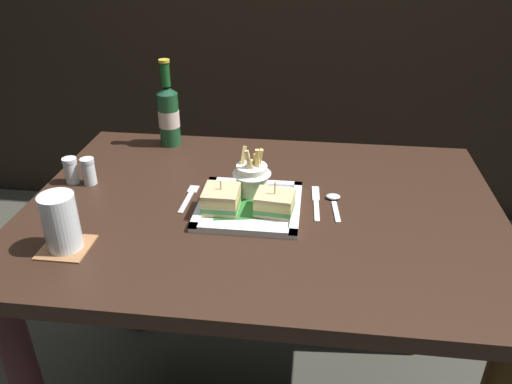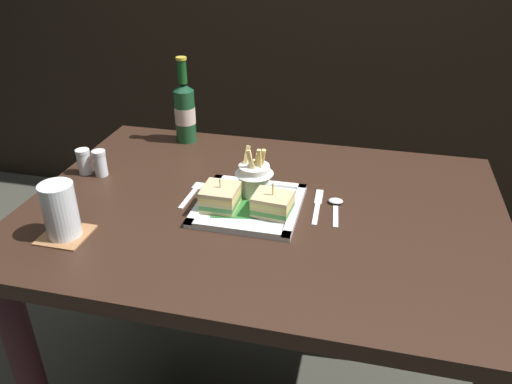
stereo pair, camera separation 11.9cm
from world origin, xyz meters
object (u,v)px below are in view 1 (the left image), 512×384
Objects in this scene: fork at (189,197)px; pepper_shaker at (89,173)px; sandwich_half_right at (275,203)px; water_glass at (61,225)px; knife at (316,201)px; spoon at (334,200)px; fries_cup at (252,174)px; dining_table at (262,248)px; salt_shaker at (71,172)px; square_plate at (249,206)px; sandwich_half_left at (221,199)px; beer_bottle at (169,114)px.

pepper_shaker is (-0.27, 0.04, 0.03)m from fork.
sandwich_half_right is at bearing -11.75° from pepper_shaker.
water_glass is at bearing -130.18° from fork.
spoon is (0.04, 0.00, 0.00)m from knife.
sandwich_half_right is 0.46m from water_glass.
sandwich_half_right is at bearing -15.46° from fork.
spoon is at bearing 30.17° from sandwich_half_right.
sandwich_half_right reaches higher than knife.
sandwich_half_right is 0.73× the size of spoon.
fries_cup is at bearing 127.10° from sandwich_half_right.
dining_table is 8.36× the size of fork.
water_glass reaches higher than fork.
water_glass is 1.77× the size of salt_shaker.
fries_cup is 0.96× the size of spoon.
water_glass is at bearing -143.43° from fries_cup.
water_glass is 0.58m from knife.
square_plate is at bearing 157.15° from sandwich_half_right.
spoon is (0.56, 0.26, -0.05)m from water_glass.
knife is at bearing 19.04° from sandwich_half_left.
salt_shaker is at bearing 111.88° from water_glass.
dining_table is at bearing 32.54° from square_plate.
fork is at bearing -176.77° from spoon.
square_plate is at bearing -10.04° from pepper_shaker.
water_glass is at bearing -149.75° from dining_table.
fork is at bearing -171.25° from fries_cup.
salt_shaker is at bearing -123.90° from beer_bottle.
knife reaches higher than dining_table.
sandwich_half_left is 0.94× the size of sandwich_half_right.
sandwich_half_right is at bearing -149.83° from spoon.
salt_shaker is at bearing 173.55° from dining_table.
fries_cup reaches higher than knife.
spoon is 1.83× the size of salt_shaker.
sandwich_half_left is at bearing -13.86° from salt_shaker.
water_glass is at bearing -153.50° from knife.
fries_cup reaches higher than dining_table.
sandwich_half_right is 0.55× the size of knife.
square_plate is 1.44× the size of knife.
sandwich_half_right is (0.06, -0.03, 0.03)m from square_plate.
fork is at bearing 175.25° from dining_table.
dining_table is at bearing -6.45° from salt_shaker.
fries_cup is 0.89× the size of fork.
knife is (0.44, -0.30, -0.10)m from beer_bottle.
knife is at bearing -2.35° from salt_shaker.
sandwich_half_left is (-0.09, -0.04, 0.16)m from dining_table.
fork is at bearing -67.42° from beer_bottle.
water_glass is 0.97× the size of spoon.
fries_cup is 0.41m from beer_bottle.
pepper_shaker is (-0.49, 0.10, -0.00)m from sandwich_half_right.
fork is at bearing -7.43° from salt_shaker.
knife is 0.58m from pepper_shaker.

